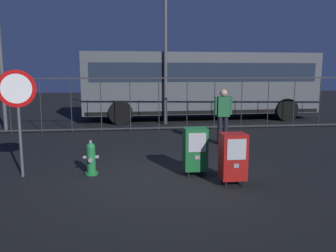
# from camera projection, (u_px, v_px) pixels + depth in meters

# --- Properties ---
(ground_plane) EXTENTS (60.00, 60.00, 0.00)m
(ground_plane) POSITION_uv_depth(u_px,v_px,m) (161.00, 178.00, 7.17)
(ground_plane) COLOR black
(fire_hydrant) EXTENTS (0.33, 0.31, 0.75)m
(fire_hydrant) POSITION_uv_depth(u_px,v_px,m) (91.00, 159.00, 7.35)
(fire_hydrant) COLOR #1E7238
(fire_hydrant) RESTS_ON ground_plane
(newspaper_box_primary) EXTENTS (0.48, 0.42, 1.02)m
(newspaper_box_primary) POSITION_uv_depth(u_px,v_px,m) (233.00, 156.00, 6.66)
(newspaper_box_primary) COLOR black
(newspaper_box_primary) RESTS_ON ground_plane
(newspaper_box_secondary) EXTENTS (0.48, 0.42, 1.02)m
(newspaper_box_secondary) POSITION_uv_depth(u_px,v_px,m) (195.00, 149.00, 7.29)
(newspaper_box_secondary) COLOR black
(newspaper_box_secondary) RESTS_ON ground_plane
(stop_sign) EXTENTS (0.71, 0.31, 2.23)m
(stop_sign) POSITION_uv_depth(u_px,v_px,m) (18.00, 101.00, 6.99)
(stop_sign) COLOR #4C4F54
(stop_sign) RESTS_ON ground_plane
(pedestrian) EXTENTS (0.55, 0.22, 1.67)m
(pedestrian) POSITION_uv_depth(u_px,v_px,m) (223.00, 113.00, 10.33)
(pedestrian) COLOR black
(pedestrian) RESTS_ON ground_plane
(fence_barrier) EXTENTS (18.03, 0.04, 2.00)m
(fence_barrier) POSITION_uv_depth(u_px,v_px,m) (145.00, 104.00, 12.69)
(fence_barrier) COLOR #2D2D33
(fence_barrier) RESTS_ON ground_plane
(bus_near) EXTENTS (10.56, 2.98, 3.00)m
(bus_near) POSITION_uv_depth(u_px,v_px,m) (200.00, 82.00, 15.86)
(bus_near) COLOR #4C5156
(bus_near) RESTS_ON ground_plane
(street_light_near_right) EXTENTS (0.32, 0.32, 8.54)m
(street_light_near_right) POSITION_uv_depth(u_px,v_px,m) (165.00, 4.00, 13.71)
(street_light_near_right) COLOR #4C4F54
(street_light_near_right) RESTS_ON ground_plane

